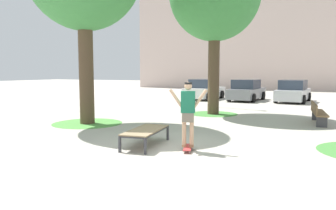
{
  "coord_description": "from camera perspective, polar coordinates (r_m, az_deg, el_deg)",
  "views": [
    {
      "loc": [
        3.59,
        -7.6,
        2.06
      ],
      "look_at": [
        -0.69,
        1.82,
        1.0
      ],
      "focal_mm": 35.06,
      "sensor_mm": 36.0,
      "label": 1
    }
  ],
  "objects": [
    {
      "name": "grass_patch_near_left",
      "position": [
        13.5,
        -13.81,
        -3.09
      ],
      "size": [
        2.76,
        2.76,
        0.01
      ],
      "primitive_type": "cylinder",
      "color": "#519342",
      "rests_on": "ground"
    },
    {
      "name": "building_facade",
      "position": [
        40.76,
        16.2,
        11.0
      ],
      "size": [
        30.84,
        4.0,
        11.79
      ],
      "primitive_type": "cube",
      "color": "beige",
      "rests_on": "ground"
    },
    {
      "name": "skater",
      "position": [
        8.5,
        3.5,
        -0.84
      ],
      "size": [
        0.98,
        0.39,
        1.69
      ],
      "color": "tan",
      "rests_on": "skateboard"
    },
    {
      "name": "skateboard",
      "position": [
        8.67,
        3.46,
        -7.38
      ],
      "size": [
        0.42,
        0.82,
        0.09
      ],
      "color": "#B23333",
      "rests_on": "ground"
    },
    {
      "name": "skate_box",
      "position": [
        9.15,
        -3.9,
        -4.52
      ],
      "size": [
        0.98,
        1.98,
        0.46
      ],
      "color": "#38383D",
      "rests_on": "ground"
    },
    {
      "name": "park_bench",
      "position": [
        14.32,
        24.59,
        -1.16
      ],
      "size": [
        0.66,
        2.43,
        0.83
      ],
      "color": "brown",
      "rests_on": "ground"
    },
    {
      "name": "car_silver",
      "position": [
        23.82,
        20.91,
        2.16
      ],
      "size": [
        2.24,
        4.35,
        1.5
      ],
      "color": "#B7BABF",
      "rests_on": "ground"
    },
    {
      "name": "grass_patch_mid_back",
      "position": [
        16.15,
        7.84,
        -1.53
      ],
      "size": [
        2.37,
        2.37,
        0.01
      ],
      "primitive_type": "cylinder",
      "color": "#47893D",
      "rests_on": "ground"
    },
    {
      "name": "car_grey",
      "position": [
        24.04,
        13.47,
        2.41
      ],
      "size": [
        2.22,
        4.34,
        1.5
      ],
      "color": "slate",
      "rests_on": "ground"
    },
    {
      "name": "car_white",
      "position": [
        24.76,
        6.36,
        2.63
      ],
      "size": [
        2.26,
        4.36,
        1.5
      ],
      "color": "silver",
      "rests_on": "ground"
    },
    {
      "name": "light_post",
      "position": [
        19.46,
        7.52,
        10.99
      ],
      "size": [
        0.36,
        0.36,
        5.83
      ],
      "color": "#4C4C51",
      "rests_on": "ground"
    },
    {
      "name": "ground_plane",
      "position": [
        8.66,
        -0.84,
        -7.91
      ],
      "size": [
        120.0,
        120.0,
        0.0
      ],
      "primitive_type": "plane",
      "color": "#B2AA9E"
    }
  ]
}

